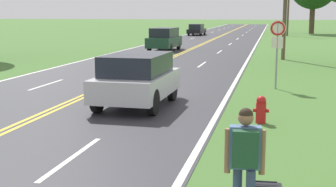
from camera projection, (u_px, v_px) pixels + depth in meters
hitchhiker_person at (245, 154)px, 6.51m from camera, size 0.57×0.41×1.67m
fire_hydrant at (261, 109)px, 12.67m from camera, size 0.44×0.28×0.75m
traffic_sign at (277, 37)px, 18.06m from camera, size 0.60×0.10×2.67m
utility_pole_far at (289, 0)px, 59.13m from camera, size 1.80×0.24×8.83m
car_silver_suv_nearest at (137, 78)px, 14.87m from camera, size 2.02×3.94×1.68m
car_dark_green_van_approaching at (164, 39)px, 36.80m from camera, size 2.00×4.52×1.78m
car_black_sedan_mid_near at (197, 29)px, 61.86m from camera, size 1.91×4.83×1.48m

